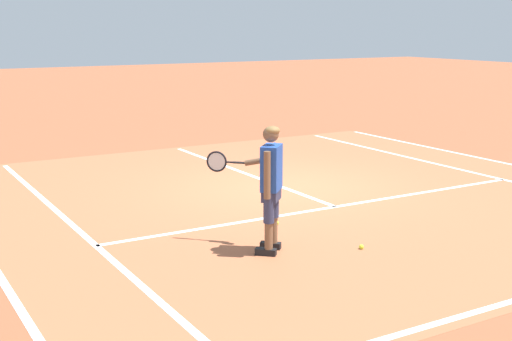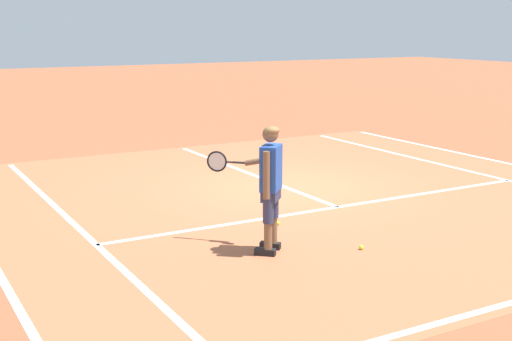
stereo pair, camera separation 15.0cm
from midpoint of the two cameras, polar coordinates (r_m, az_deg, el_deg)
ground_plane at (r=12.98m, az=2.66°, el=-1.36°), size 80.00×80.00×0.00m
court_inner_surface at (r=12.47m, az=4.19°, el=-1.93°), size 10.98×11.04×0.00m
line_service at (r=11.62m, az=7.14°, el=-3.03°), size 8.23×0.10×0.01m
line_centre_service at (r=14.24m, az=-0.53°, el=-0.14°), size 0.10×6.40×0.01m
line_singles_left at (r=10.82m, az=-14.35°, el=-4.44°), size 0.10×10.64×0.01m
line_singles_right at (r=15.10m, az=17.32°, el=0.00°), size 0.10×10.64×0.01m
line_doubles_right at (r=16.11m, az=20.68°, el=0.50°), size 0.10×10.64×0.01m
tennis_player at (r=9.05m, az=1.56°, el=-0.82°), size 0.74×1.16×1.71m
tennis_ball_near_feet at (r=9.51m, az=9.18°, el=-6.31°), size 0.07×0.07×0.07m
tennis_ball_by_baseline at (r=10.52m, az=2.21°, el=-4.38°), size 0.07×0.07×0.07m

